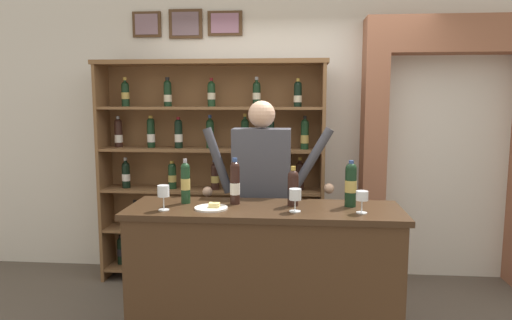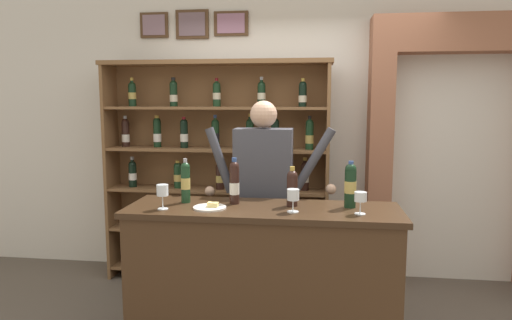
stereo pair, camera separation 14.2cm
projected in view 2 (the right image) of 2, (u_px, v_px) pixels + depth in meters
The scene contains 13 objects.
back_wall at pixel (296, 111), 4.54m from camera, with size 12.00×0.19×3.23m.
wine_shelf at pixel (217, 168), 4.37m from camera, with size 2.14×0.35×2.08m.
archway_doorway at pixel (456, 136), 4.24m from camera, with size 1.61×0.45×2.47m.
tasting_counter at pixel (263, 279), 3.16m from camera, with size 1.84×0.58×1.01m.
shopkeeper at pixel (264, 184), 3.60m from camera, with size 1.04×0.22×1.72m.
tasting_bottle_grappa at pixel (186, 181), 3.22m from camera, with size 0.07×0.07×0.31m.
tasting_bottle_super_tuscan at pixel (234, 182), 3.18m from camera, with size 0.07×0.07×0.32m.
tasting_bottle_rosso at pixel (292, 188), 3.12m from camera, with size 0.08×0.08×0.27m.
tasting_bottle_vin_santo at pixel (350, 184), 3.07m from camera, with size 0.08×0.08×0.31m.
wine_glass_right at pixel (162, 191), 3.03m from camera, with size 0.08×0.08×0.17m.
wine_glass_left at pixel (360, 198), 2.90m from camera, with size 0.08×0.08×0.14m.
wine_glass_center at pixel (293, 196), 2.95m from camera, with size 0.08×0.08×0.15m.
cheese_plate at pixel (210, 207), 3.06m from camera, with size 0.22×0.22×0.04m.
Camera 2 is at (0.20, -3.00, 1.73)m, focal length 32.28 mm.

